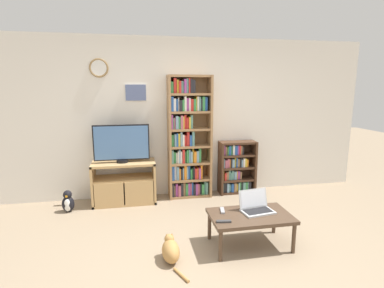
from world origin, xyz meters
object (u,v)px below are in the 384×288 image
remote_far_from_laptop (222,210)px  penguin_figurine (68,202)px  tv_stand (124,182)px  laptop (256,206)px  bookshelf_short (235,168)px  bookshelf_tall (187,140)px  television (122,143)px  coffee_table (250,218)px  cat (171,250)px  remote_near_laptop (224,221)px

remote_far_from_laptop → penguin_figurine: size_ratio=0.51×
tv_stand → laptop: size_ratio=2.44×
bookshelf_short → laptop: (-0.32, -1.67, 0.01)m
penguin_figurine → bookshelf_tall: bearing=10.1°
television → penguin_figurine: television is taller
television → remote_far_from_laptop: bearing=-51.2°
television → coffee_table: size_ratio=0.92×
tv_stand → laptop: tv_stand is taller
bookshelf_tall → cat: bookshelf_tall is taller
bookshelf_short → remote_far_from_laptop: size_ratio=5.45×
bookshelf_tall → coffee_table: size_ratio=2.16×
remote_near_laptop → penguin_figurine: (-1.91, 1.54, -0.25)m
bookshelf_short → cat: size_ratio=1.60×
television → penguin_figurine: size_ratio=2.59×
television → bookshelf_short: 1.97m
bookshelf_tall → remote_far_from_laptop: bookshelf_tall is taller
coffee_table → television: bearing=132.3°
cat → television: bearing=104.5°
tv_stand → cat: tv_stand is taller
laptop → remote_far_from_laptop: size_ratio=2.41×
laptop → cat: laptop is taller
coffee_table → remote_near_laptop: (-0.36, -0.14, 0.05)m
television → remote_far_from_laptop: size_ratio=5.11×
bookshelf_short → coffee_table: size_ratio=0.98×
tv_stand → cat: bearing=-73.4°
bookshelf_tall → television: bearing=-173.8°
tv_stand → remote_far_from_laptop: size_ratio=5.88×
remote_far_from_laptop → television: bearing=140.4°
tv_stand → bookshelf_tall: 1.22m
bookshelf_short → remote_near_laptop: 2.04m
laptop → remote_far_from_laptop: (-0.39, 0.07, -0.05)m
cat → coffee_table: bearing=5.5°
bookshelf_short → remote_near_laptop: bearing=-112.4°
bookshelf_tall → penguin_figurine: bookshelf_tall is taller
laptop → remote_far_from_laptop: bearing=161.7°
remote_far_from_laptop → remote_near_laptop: bearing=-92.0°
television → remote_near_laptop: 2.16m
bookshelf_tall → bookshelf_short: 1.00m
bookshelf_short → penguin_figurine: bearing=-172.7°
remote_near_laptop → cat: bearing=97.3°
remote_near_laptop → laptop: bearing=-57.1°
tv_stand → bookshelf_short: (1.88, 0.13, 0.10)m
remote_far_from_laptop → cat: (-0.65, -0.28, -0.28)m
bookshelf_tall → laptop: bookshelf_tall is taller
cat → bookshelf_tall: bearing=72.2°
cat → penguin_figurine: (-1.33, 1.54, 0.03)m
bookshelf_tall → tv_stand: bearing=-173.7°
tv_stand → bookshelf_tall: bookshelf_tall is taller
bookshelf_tall → coffee_table: 1.89m
remote_near_laptop → penguin_figurine: remote_near_laptop is taller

